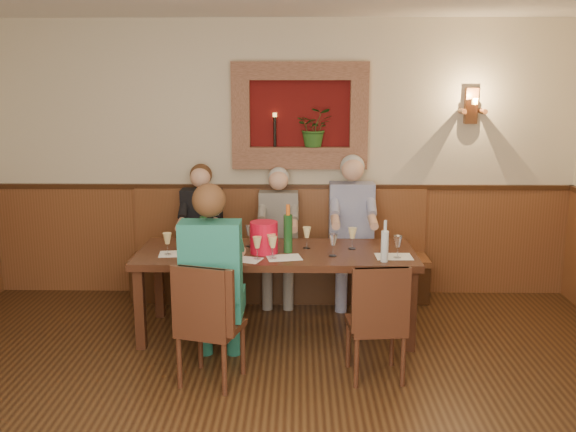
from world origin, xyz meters
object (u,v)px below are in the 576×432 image
object	(u,v)px
dining_table	(276,259)
bench	(280,266)
person_bench_right	(352,242)
wine_bottle_green_b	(204,231)
person_bench_mid	(278,247)
wine_bottle_green_a	(288,233)
person_bench_left	(201,246)
water_bottle	(385,245)
chair_near_left	(210,348)
person_chair_front	(213,295)
spittoon_bucket	(264,237)
chair_near_right	(376,344)

from	to	relation	value
dining_table	bench	size ratio (longest dim) A/B	0.80
person_bench_right	wine_bottle_green_b	bearing A→B (deg)	-151.79
person_bench_mid	wine_bottle_green_a	xyz separation A→B (m)	(0.11, -0.88, 0.37)
person_bench_left	wine_bottle_green_b	xyz separation A→B (m)	(0.14, -0.74, 0.33)
person_bench_left	bench	bearing A→B (deg)	7.59
person_bench_right	wine_bottle_green_a	xyz separation A→B (m)	(-0.62, -0.88, 0.31)
wine_bottle_green_b	water_bottle	world-z (taller)	wine_bottle_green_b
person_bench_right	water_bottle	bearing A→B (deg)	-81.44
bench	chair_near_left	xyz separation A→B (m)	(-0.46, -1.91, -0.06)
chair_near_left	person_bench_mid	size ratio (longest dim) A/B	0.69
chair_near_left	person_bench_left	xyz separation A→B (m)	(-0.33, 1.80, 0.30)
person_bench_mid	bench	bearing A→B (deg)	84.85
chair_near_left	water_bottle	bearing A→B (deg)	42.62
person_chair_front	spittoon_bucket	size ratio (longest dim) A/B	5.49
dining_table	wine_bottle_green_a	size ratio (longest dim) A/B	5.73
chair_near_left	person_bench_left	bearing A→B (deg)	117.08
spittoon_bucket	water_bottle	size ratio (longest dim) A/B	0.78
person_bench_left	water_bottle	size ratio (longest dim) A/B	4.02
person_bench_right	dining_table	bearing A→B (deg)	-130.84
chair_near_right	person_bench_right	world-z (taller)	person_bench_right
person_chair_front	person_bench_mid	bearing A→B (deg)	74.73
person_bench_mid	wine_bottle_green_b	size ratio (longest dim) A/B	3.66
chair_near_left	water_bottle	xyz separation A→B (m)	(1.35, 0.65, 0.62)
dining_table	bench	distance (m)	1.01
dining_table	person_bench_left	world-z (taller)	person_bench_left
bench	person_bench_mid	size ratio (longest dim) A/B	2.21
chair_near_left	person_bench_right	size ratio (longest dim) A/B	0.63
person_bench_right	water_bottle	xyz separation A→B (m)	(0.17, -1.15, 0.27)
person_bench_left	person_chair_front	world-z (taller)	person_chair_front
bench	water_bottle	xyz separation A→B (m)	(0.89, -1.25, 0.56)
spittoon_bucket	water_bottle	distance (m)	1.03
person_bench_mid	wine_bottle_green_a	size ratio (longest dim) A/B	3.24
chair_near_right	person_bench_mid	bearing A→B (deg)	109.01
dining_table	wine_bottle_green_b	world-z (taller)	wine_bottle_green_b
person_bench_left	water_bottle	bearing A→B (deg)	-34.41
person_bench_left	wine_bottle_green_b	size ratio (longest dim) A/B	3.75
chair_near_left	chair_near_right	distance (m)	1.23
chair_near_left	wine_bottle_green_b	world-z (taller)	wine_bottle_green_b
chair_near_right	wine_bottle_green_a	world-z (taller)	wine_bottle_green_a
person_bench_mid	water_bottle	distance (m)	1.50
dining_table	person_bench_mid	size ratio (longest dim) A/B	1.77
chair_near_right	spittoon_bucket	bearing A→B (deg)	131.58
person_bench_mid	chair_near_right	bearing A→B (deg)	-65.41
person_bench_left	person_bench_right	world-z (taller)	person_bench_right
chair_near_right	person_chair_front	distance (m)	1.28
dining_table	person_chair_front	distance (m)	0.90
wine_bottle_green_a	water_bottle	world-z (taller)	wine_bottle_green_a
spittoon_bucket	wine_bottle_green_b	distance (m)	0.56
person_bench_left	water_bottle	xyz separation A→B (m)	(1.68, -1.15, 0.32)
person_bench_left	person_bench_right	xyz separation A→B (m)	(1.51, -0.00, 0.04)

